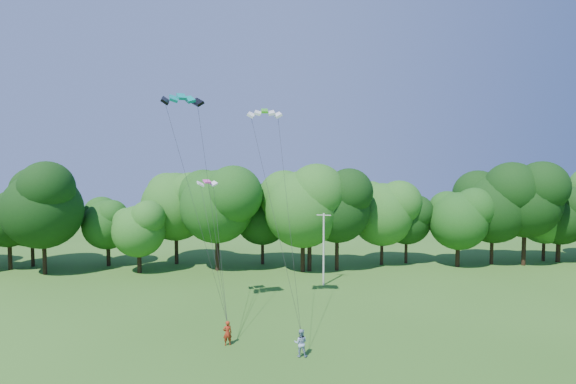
{
  "coord_description": "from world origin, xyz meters",
  "views": [
    {
      "loc": [
        -2.19,
        -18.29,
        12.65
      ],
      "look_at": [
        -0.44,
        13.0,
        10.7
      ],
      "focal_mm": 28.0,
      "sensor_mm": 36.0,
      "label": 1
    }
  ],
  "objects": [
    {
      "name": "tree_back_center",
      "position": [
        3.3,
        34.09,
        8.13
      ],
      "size": [
        8.95,
        8.95,
        13.02
      ],
      "color": "black",
      "rests_on": "ground"
    },
    {
      "name": "utility_pole",
      "position": [
        4.11,
        27.7,
        3.91
      ],
      "size": [
        1.44,
        0.61,
        7.56
      ],
      "rotation": [
        0.0,
        0.0,
        -0.36
      ],
      "color": "beige",
      "rests_on": "ground"
    },
    {
      "name": "tree_back_west",
      "position": [
        -30.7,
        38.32,
        7.98
      ],
      "size": [
        8.78,
        8.78,
        12.78
      ],
      "color": "black",
      "rests_on": "ground"
    },
    {
      "name": "kite_green",
      "position": [
        -2.04,
        17.35,
        16.83
      ],
      "size": [
        2.66,
        1.22,
        0.51
      ],
      "rotation": [
        0.0,
        0.0,
        0.01
      ],
      "color": "green",
      "rests_on": "ground"
    },
    {
      "name": "tree_back_east",
      "position": [
        34.43,
        37.77,
        6.81
      ],
      "size": [
        7.5,
        7.5,
        10.91
      ],
      "color": "#362415",
      "rests_on": "ground"
    },
    {
      "name": "kite_flyer_left",
      "position": [
        -4.7,
        12.55,
        0.87
      ],
      "size": [
        0.73,
        0.58,
        1.73
      ],
      "primitive_type": "imported",
      "rotation": [
        0.0,
        0.0,
        3.44
      ],
      "color": "#9E2A14",
      "rests_on": "ground"
    },
    {
      "name": "kite_pink",
      "position": [
        -7.04,
        20.99,
        11.15
      ],
      "size": [
        1.9,
        1.43,
        0.33
      ],
      "rotation": [
        0.0,
        0.0,
        0.4
      ],
      "color": "#EC41AD",
      "rests_on": "ground"
    },
    {
      "name": "kite_teal",
      "position": [
        -8.28,
        16.17,
        17.71
      ],
      "size": [
        3.27,
        2.24,
        0.68
      ],
      "rotation": [
        0.0,
        0.0,
        0.34
      ],
      "color": "#04857B",
      "rests_on": "ground"
    },
    {
      "name": "kite_flyer_right",
      "position": [
        0.26,
        10.41,
        0.91
      ],
      "size": [
        0.97,
        0.8,
        1.83
      ],
      "primitive_type": "imported",
      "rotation": [
        0.0,
        0.0,
        3.01
      ],
      "color": "#95ACCE",
      "rests_on": "ground"
    }
  ]
}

